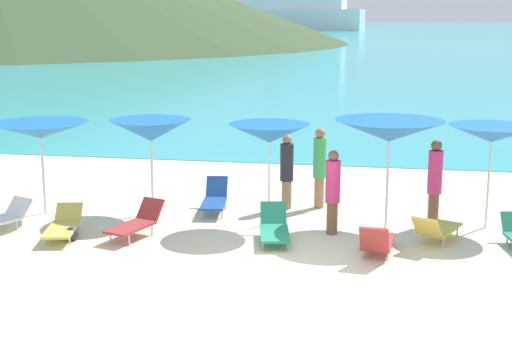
{
  "coord_description": "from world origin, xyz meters",
  "views": [
    {
      "loc": [
        1.43,
        -12.6,
        4.52
      ],
      "look_at": [
        -1.32,
        2.63,
        1.2
      ],
      "focal_mm": 50.89,
      "sensor_mm": 36.0,
      "label": 1
    }
  ],
  "objects_px": {
    "beachgoer_2": "(333,190)",
    "lounge_chair_0": "(436,229)",
    "umbrella_1": "(151,131)",
    "umbrella_2": "(269,133)",
    "umbrella_3": "(389,131)",
    "beachgoer_3": "(435,180)",
    "beach_ball": "(72,234)",
    "cruise_ship": "(290,4)",
    "beachgoer_1": "(287,170)",
    "lounge_chair_7": "(377,241)",
    "lounge_chair_6": "(136,222)",
    "lounge_chair_3": "(63,225)",
    "umbrella_4": "(492,134)",
    "beachgoer_0": "(320,165)",
    "lounge_chair_1": "(274,228)",
    "lounge_chair_4": "(215,198)",
    "umbrella_0": "(40,130)"
  },
  "relations": [
    {
      "from": "beach_ball",
      "to": "lounge_chair_6",
      "type": "bearing_deg",
      "value": 21.7
    },
    {
      "from": "lounge_chair_7",
      "to": "beachgoer_1",
      "type": "height_order",
      "value": "beachgoer_1"
    },
    {
      "from": "umbrella_2",
      "to": "umbrella_3",
      "type": "xyz_separation_m",
      "value": [
        2.54,
        0.17,
        0.1
      ]
    },
    {
      "from": "umbrella_3",
      "to": "umbrella_4",
      "type": "distance_m",
      "value": 2.18
    },
    {
      "from": "lounge_chair_6",
      "to": "beachgoer_3",
      "type": "bearing_deg",
      "value": 35.38
    },
    {
      "from": "lounge_chair_0",
      "to": "beachgoer_1",
      "type": "xyz_separation_m",
      "value": [
        -3.35,
        2.12,
        0.65
      ]
    },
    {
      "from": "lounge_chair_0",
      "to": "beachgoer_0",
      "type": "bearing_deg",
      "value": -18.28
    },
    {
      "from": "umbrella_2",
      "to": "beach_ball",
      "type": "bearing_deg",
      "value": -153.54
    },
    {
      "from": "lounge_chair_1",
      "to": "umbrella_3",
      "type": "bearing_deg",
      "value": 18.67
    },
    {
      "from": "lounge_chair_3",
      "to": "umbrella_4",
      "type": "bearing_deg",
      "value": 1.65
    },
    {
      "from": "lounge_chair_4",
      "to": "lounge_chair_7",
      "type": "bearing_deg",
      "value": -40.83
    },
    {
      "from": "umbrella_1",
      "to": "lounge_chair_3",
      "type": "relative_size",
      "value": 1.3
    },
    {
      "from": "lounge_chair_6",
      "to": "beach_ball",
      "type": "bearing_deg",
      "value": -140.51
    },
    {
      "from": "umbrella_0",
      "to": "lounge_chair_3",
      "type": "height_order",
      "value": "umbrella_0"
    },
    {
      "from": "umbrella_1",
      "to": "umbrella_2",
      "type": "distance_m",
      "value": 2.86
    },
    {
      "from": "beachgoer_3",
      "to": "beach_ball",
      "type": "bearing_deg",
      "value": -83.37
    },
    {
      "from": "umbrella_2",
      "to": "lounge_chair_3",
      "type": "xyz_separation_m",
      "value": [
        -4.06,
        -1.67,
        -1.78
      ]
    },
    {
      "from": "cruise_ship",
      "to": "beach_ball",
      "type": "bearing_deg",
      "value": -75.05
    },
    {
      "from": "umbrella_1",
      "to": "beachgoer_1",
      "type": "height_order",
      "value": "umbrella_1"
    },
    {
      "from": "umbrella_1",
      "to": "lounge_chair_7",
      "type": "xyz_separation_m",
      "value": [
        5.2,
        -2.18,
        -1.66
      ]
    },
    {
      "from": "lounge_chair_3",
      "to": "lounge_chair_4",
      "type": "bearing_deg",
      "value": 30.34
    },
    {
      "from": "umbrella_4",
      "to": "umbrella_2",
      "type": "bearing_deg",
      "value": -172.86
    },
    {
      "from": "lounge_chair_7",
      "to": "beachgoer_3",
      "type": "distance_m",
      "value": 2.65
    },
    {
      "from": "beach_ball",
      "to": "cruise_ship",
      "type": "distance_m",
      "value": 209.73
    },
    {
      "from": "lounge_chair_3",
      "to": "beach_ball",
      "type": "relative_size",
      "value": 5.97
    },
    {
      "from": "lounge_chair_7",
      "to": "cruise_ship",
      "type": "height_order",
      "value": "cruise_ship"
    },
    {
      "from": "beachgoer_3",
      "to": "lounge_chair_1",
      "type": "bearing_deg",
      "value": -74.76
    },
    {
      "from": "lounge_chair_0",
      "to": "beach_ball",
      "type": "bearing_deg",
      "value": 32.87
    },
    {
      "from": "umbrella_2",
      "to": "lounge_chair_1",
      "type": "relative_size",
      "value": 1.43
    },
    {
      "from": "umbrella_3",
      "to": "beachgoer_1",
      "type": "height_order",
      "value": "umbrella_3"
    },
    {
      "from": "umbrella_4",
      "to": "beach_ball",
      "type": "xyz_separation_m",
      "value": [
        -8.46,
        -2.47,
        -1.92
      ]
    },
    {
      "from": "beachgoer_2",
      "to": "lounge_chair_4",
      "type": "bearing_deg",
      "value": 45.96
    },
    {
      "from": "umbrella_1",
      "to": "lounge_chair_1",
      "type": "xyz_separation_m",
      "value": [
        3.11,
        -1.58,
        -1.68
      ]
    },
    {
      "from": "beachgoer_1",
      "to": "lounge_chair_7",
      "type": "bearing_deg",
      "value": 38.5
    },
    {
      "from": "umbrella_2",
      "to": "beachgoer_2",
      "type": "relative_size",
      "value": 1.25
    },
    {
      "from": "lounge_chair_4",
      "to": "beachgoer_0",
      "type": "relative_size",
      "value": 0.8
    },
    {
      "from": "umbrella_2",
      "to": "lounge_chair_0",
      "type": "distance_m",
      "value": 4.01
    },
    {
      "from": "umbrella_4",
      "to": "lounge_chair_7",
      "type": "height_order",
      "value": "umbrella_4"
    },
    {
      "from": "umbrella_2",
      "to": "beachgoer_0",
      "type": "bearing_deg",
      "value": 59.65
    },
    {
      "from": "umbrella_1",
      "to": "lounge_chair_0",
      "type": "height_order",
      "value": "umbrella_1"
    },
    {
      "from": "beachgoer_3",
      "to": "lounge_chair_0",
      "type": "bearing_deg",
      "value": -11.81
    },
    {
      "from": "umbrella_4",
      "to": "cruise_ship",
      "type": "xyz_separation_m",
      "value": [
        -31.86,
        205.81,
        5.8
      ]
    },
    {
      "from": "beachgoer_2",
      "to": "umbrella_1",
      "type": "bearing_deg",
      "value": 57.75
    },
    {
      "from": "beachgoer_3",
      "to": "cruise_ship",
      "type": "xyz_separation_m",
      "value": [
        -30.73,
        205.86,
        6.83
      ]
    },
    {
      "from": "umbrella_0",
      "to": "umbrella_3",
      "type": "distance_m",
      "value": 7.82
    },
    {
      "from": "umbrella_1",
      "to": "cruise_ship",
      "type": "bearing_deg",
      "value": 96.75
    },
    {
      "from": "beachgoer_2",
      "to": "lounge_chair_0",
      "type": "bearing_deg",
      "value": -116.61
    },
    {
      "from": "lounge_chair_0",
      "to": "beachgoer_2",
      "type": "height_order",
      "value": "beachgoer_2"
    },
    {
      "from": "umbrella_1",
      "to": "lounge_chair_4",
      "type": "distance_m",
      "value": 2.17
    },
    {
      "from": "lounge_chair_0",
      "to": "umbrella_3",
      "type": "bearing_deg",
      "value": -17.68
    }
  ]
}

